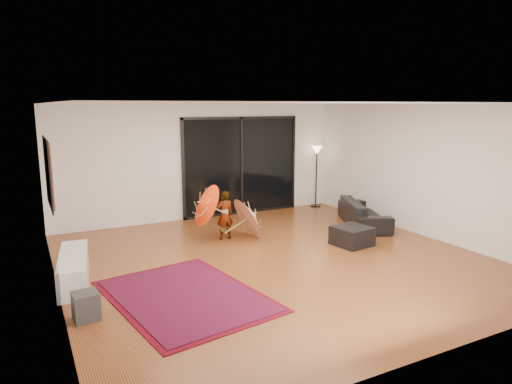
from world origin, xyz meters
TOP-DOWN VIEW (x-y plane):
  - floor at (0.00, 0.00)m, footprint 7.00×7.00m
  - ceiling at (0.00, 0.00)m, footprint 7.00×7.00m
  - wall_back at (0.00, 3.50)m, footprint 7.00×0.00m
  - wall_front at (0.00, -3.50)m, footprint 7.00×0.00m
  - wall_left at (-3.50, 0.00)m, footprint 0.00×7.00m
  - wall_right at (3.50, 0.00)m, footprint 0.00×7.00m
  - sliding_door at (1.00, 3.47)m, footprint 3.06×0.07m
  - painting at (-3.46, 1.00)m, footprint 0.04×1.28m
  - media_console at (-3.25, 0.50)m, footprint 0.62×1.64m
  - speaker at (-3.25, -0.86)m, footprint 0.33×0.33m
  - persian_rug at (-1.92, -0.77)m, footprint 2.24×2.85m
  - sofa at (2.95, 1.14)m, footprint 1.49×2.07m
  - ottoman at (1.74, 0.07)m, footprint 0.72×0.72m
  - floor_lamp at (3.10, 3.25)m, footprint 0.28×0.28m
  - child at (-0.28, 1.58)m, footprint 0.37×0.25m
  - parasol_orange at (-0.83, 1.53)m, footprint 0.53×0.87m
  - parasol_white at (0.32, 1.43)m, footprint 0.57×0.91m

SIDE VIEW (x-z plane):
  - floor at x=0.00m, z-range 0.00..0.00m
  - persian_rug at x=-1.92m, z-range 0.00..0.02m
  - speaker at x=-3.25m, z-range 0.00..0.35m
  - ottoman at x=1.74m, z-range 0.00..0.37m
  - media_console at x=-3.25m, z-range 0.00..0.44m
  - sofa at x=2.95m, z-range 0.00..0.56m
  - child at x=-0.28m, z-range 0.00..0.99m
  - parasol_white at x=0.32m, z-range 0.03..0.98m
  - parasol_orange at x=-0.83m, z-range 0.29..1.18m
  - sliding_door at x=1.00m, z-range 0.00..2.40m
  - floor_lamp at x=3.10m, z-range 0.47..2.09m
  - wall_back at x=0.00m, z-range -2.15..4.85m
  - wall_front at x=0.00m, z-range -2.15..4.85m
  - wall_left at x=-3.50m, z-range -2.15..4.85m
  - wall_right at x=3.50m, z-range -2.15..4.85m
  - painting at x=-3.46m, z-range 1.11..2.19m
  - ceiling at x=0.00m, z-range 2.70..2.70m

